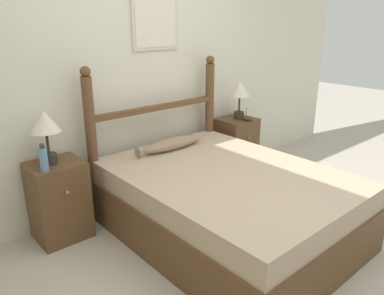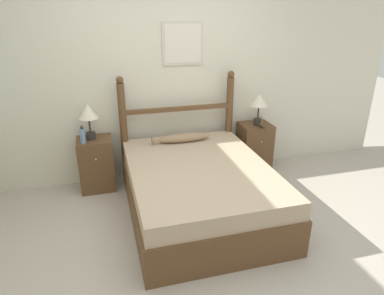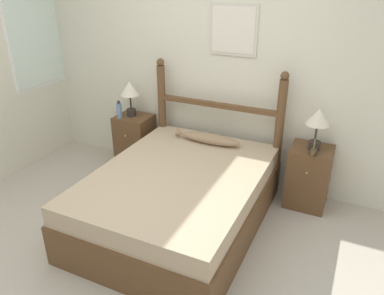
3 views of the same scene
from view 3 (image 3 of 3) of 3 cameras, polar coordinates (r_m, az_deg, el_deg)
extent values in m
plane|color=#B7AD9E|center=(3.36, -9.48, -16.43)|extent=(16.00, 16.00, 0.00)
cube|color=beige|center=(4.15, 2.92, 12.13)|extent=(6.40, 0.06, 2.55)
cube|color=beige|center=(3.95, 6.34, 17.38)|extent=(0.50, 0.02, 0.51)
cube|color=silver|center=(3.94, 6.28, 17.37)|extent=(0.44, 0.01, 0.45)
cube|color=white|center=(5.07, -21.70, 14.84)|extent=(0.01, 1.07, 1.07)
cube|color=silver|center=(5.06, -21.64, 14.84)|extent=(0.01, 0.99, 0.99)
cube|color=brown|center=(3.61, -2.01, -8.96)|extent=(1.46, 1.95, 0.38)
cube|color=tan|center=(3.46, -2.08, -5.12)|extent=(1.42, 1.91, 0.18)
cylinder|color=brown|center=(4.42, -4.52, 4.26)|extent=(0.09, 0.09, 1.27)
sphere|color=brown|center=(4.22, -4.84, 12.82)|extent=(0.09, 0.09, 0.09)
cylinder|color=brown|center=(3.97, 12.97, 1.13)|extent=(0.09, 0.09, 1.27)
sphere|color=brown|center=(3.75, 13.98, 10.57)|extent=(0.09, 0.09, 0.09)
cube|color=brown|center=(4.04, 3.87, 6.48)|extent=(1.37, 0.06, 0.05)
cube|color=brown|center=(4.66, -8.67, 1.01)|extent=(0.41, 0.36, 0.65)
sphere|color=tan|center=(4.46, -10.13, 1.76)|extent=(0.02, 0.02, 0.02)
cube|color=brown|center=(3.99, 17.28, -4.29)|extent=(0.41, 0.36, 0.65)
sphere|color=tan|center=(3.76, 17.08, -3.72)|extent=(0.02, 0.02, 0.02)
cylinder|color=#2D2823|center=(4.54, -9.23, 5.31)|extent=(0.11, 0.11, 0.08)
cylinder|color=#2D2823|center=(4.50, -9.34, 6.84)|extent=(0.02, 0.02, 0.17)
cone|color=beige|center=(4.45, -9.49, 8.89)|extent=(0.23, 0.23, 0.16)
cylinder|color=#2D2823|center=(3.82, 18.12, 0.35)|extent=(0.11, 0.11, 0.08)
cylinder|color=#2D2823|center=(3.77, 18.38, 2.12)|extent=(0.02, 0.02, 0.17)
cone|color=beige|center=(3.71, 18.73, 4.50)|extent=(0.23, 0.23, 0.16)
cylinder|color=#668CB2|center=(4.48, -11.03, 5.53)|extent=(0.06, 0.06, 0.18)
sphere|color=#333338|center=(4.45, -11.14, 6.81)|extent=(0.04, 0.04, 0.04)
ellipsoid|color=#4C3823|center=(3.73, 18.00, -0.51)|extent=(0.06, 0.24, 0.05)
cylinder|color=#997F56|center=(3.70, 18.15, 0.52)|extent=(0.01, 0.01, 0.10)
ellipsoid|color=#997A5B|center=(3.96, 2.77, 1.36)|extent=(0.66, 0.16, 0.11)
cone|color=#997A5B|center=(4.10, -1.86, 2.23)|extent=(0.07, 0.10, 0.10)
camera|label=1|loc=(3.52, -51.95, 7.26)|focal=35.00mm
camera|label=2|loc=(2.35, -75.53, 3.14)|focal=32.00mm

